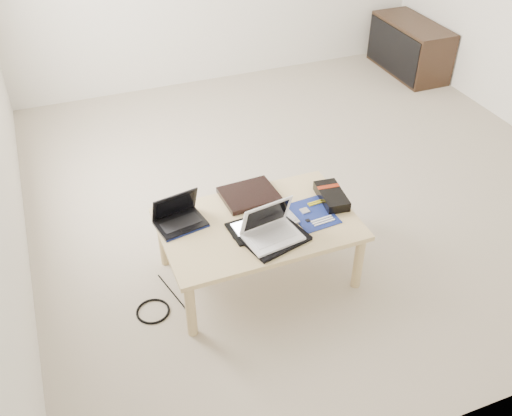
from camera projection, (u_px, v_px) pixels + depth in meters
name	position (u px, v px, depth m)	size (l,w,h in m)	color
ground	(310.00, 183.00, 4.22)	(4.00, 4.00, 0.00)	#ADA08C
coffee_table	(258.00, 229.00, 3.25)	(1.10, 0.70, 0.40)	tan
media_cabinet	(409.00, 48.00, 5.66)	(0.41, 0.90, 0.50)	#322214
book	(249.00, 195.00, 3.40)	(0.33, 0.28, 0.03)	black
netbook	(179.00, 218.00, 3.19)	(0.30, 0.24, 0.19)	black
tablet	(254.00, 228.00, 3.17)	(0.29, 0.23, 0.01)	black
remote	(287.00, 213.00, 3.27)	(0.07, 0.22, 0.02)	#B8B8BD
neoprene_sleeve	(275.00, 238.00, 3.09)	(0.33, 0.24, 0.02)	black
white_laptop	(271.00, 229.00, 3.07)	(0.32, 0.25, 0.21)	white
motherboard	(313.00, 214.00, 3.27)	(0.25, 0.30, 0.01)	#0D1557
gpu_box	(332.00, 196.00, 3.37)	(0.17, 0.28, 0.06)	black
cable_coil	(242.00, 235.00, 3.12)	(0.11, 0.11, 0.01)	black
floor_cable_coil	(153.00, 311.00, 3.21)	(0.19, 0.19, 0.01)	black
floor_cable_trail	(174.00, 294.00, 3.32)	(0.01, 0.01, 0.39)	black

